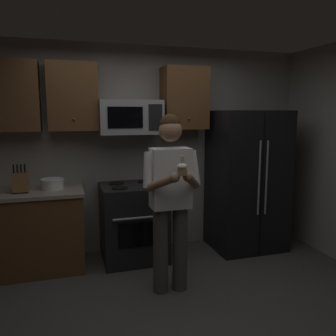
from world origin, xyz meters
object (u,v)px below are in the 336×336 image
oven_range (134,222)px  microwave (130,117)px  cupcake (182,169)px  bowl_large_white (52,184)px  person (171,194)px  refrigerator (247,180)px  knife_block (20,182)px

oven_range → microwave: size_ratio=1.26×
microwave → cupcake: (0.20, -1.33, -0.43)m
bowl_large_white → cupcake: size_ratio=1.48×
person → cupcake: person is taller
bowl_large_white → refrigerator: bearing=-2.1°
bowl_large_white → knife_block: bearing=-166.4°
cupcake → knife_block: bearing=140.6°
cupcake → bowl_large_white: bearing=131.5°
oven_range → knife_block: (-1.24, -0.03, 0.57)m
knife_block → bowl_large_white: bearing=13.6°
refrigerator → knife_block: bearing=179.8°
refrigerator → microwave: bearing=174.0°
oven_range → person: person is taller
microwave → bowl_large_white: microwave is taller
oven_range → knife_block: bearing=-178.6°
cupcake → microwave: bearing=98.5°
oven_range → knife_block: knife_block is taller
knife_block → cupcake: size_ratio=1.84×
oven_range → cupcake: size_ratio=5.36×
person → microwave: bearing=101.3°
refrigerator → person: refrigerator is taller
microwave → bowl_large_white: bearing=-175.6°
refrigerator → cupcake: refrigerator is taller
refrigerator → knife_block: 2.74m
oven_range → knife_block: 1.36m
refrigerator → person: size_ratio=1.02×
knife_block → cupcake: bearing=-39.4°
bowl_large_white → cupcake: cupcake is taller
oven_range → bowl_large_white: bearing=176.9°
person → cupcake: size_ratio=10.13×
microwave → bowl_large_white: 1.18m
knife_block → bowl_large_white: size_ratio=1.24×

